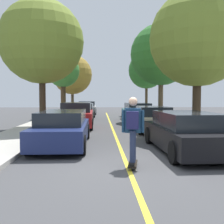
% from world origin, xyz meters
% --- Properties ---
extents(ground, '(80.00, 80.00, 0.00)m').
position_xyz_m(ground, '(0.00, 0.00, 0.00)').
color(ground, '#424244').
extents(center_line, '(0.12, 39.20, 0.01)m').
position_xyz_m(center_line, '(0.00, 4.00, 0.00)').
color(center_line, gold).
rests_on(center_line, ground).
extents(parked_car_left_nearest, '(1.90, 4.68, 1.30)m').
position_xyz_m(parked_car_left_nearest, '(-2.12, 3.07, 0.66)').
color(parked_car_left_nearest, navy).
rests_on(parked_car_left_nearest, ground).
extents(parked_car_left_near, '(2.03, 4.65, 1.49)m').
position_xyz_m(parked_car_left_near, '(-2.12, 9.19, 0.73)').
color(parked_car_left_near, maroon).
rests_on(parked_car_left_near, ground).
extents(parked_car_left_far, '(1.95, 4.22, 1.30)m').
position_xyz_m(parked_car_left_far, '(-2.12, 15.22, 0.64)').
color(parked_car_left_far, black).
rests_on(parked_car_left_far, ground).
extents(parked_car_left_farthest, '(2.06, 4.58, 1.35)m').
position_xyz_m(parked_car_left_farthest, '(-2.12, 21.81, 0.67)').
color(parked_car_left_farthest, '#B7B7BC').
rests_on(parked_car_left_farthest, ground).
extents(parked_car_right_nearest, '(2.05, 4.72, 1.32)m').
position_xyz_m(parked_car_right_nearest, '(2.12, 1.73, 0.65)').
color(parked_car_right_nearest, black).
rests_on(parked_car_right_nearest, ground).
extents(parked_car_right_near, '(1.97, 4.69, 1.31)m').
position_xyz_m(parked_car_right_near, '(2.11, 7.34, 0.64)').
color(parked_car_right_near, '#BCAD89').
rests_on(parked_car_right_near, ground).
extents(parked_car_right_far, '(2.09, 4.58, 1.36)m').
position_xyz_m(parked_car_right_far, '(2.12, 13.26, 0.67)').
color(parked_car_right_far, '#196066').
rests_on(parked_car_right_far, ground).
extents(street_tree_left_nearest, '(4.55, 4.55, 6.95)m').
position_xyz_m(street_tree_left_nearest, '(-3.87, 7.83, 4.80)').
color(street_tree_left_nearest, '#3D2D1E').
rests_on(street_tree_left_nearest, sidewalk_left).
extents(street_tree_left_near, '(2.81, 2.81, 5.33)m').
position_xyz_m(street_tree_left_near, '(-3.87, 16.12, 4.00)').
color(street_tree_left_near, '#4C3823').
rests_on(street_tree_left_near, sidewalk_left).
extents(street_tree_left_far, '(4.49, 4.49, 6.47)m').
position_xyz_m(street_tree_left_far, '(-3.87, 23.77, 4.36)').
color(street_tree_left_far, brown).
rests_on(street_tree_left_far, sidewalk_left).
extents(street_tree_right_nearest, '(4.51, 4.51, 6.68)m').
position_xyz_m(street_tree_right_nearest, '(3.87, 5.52, 4.55)').
color(street_tree_right_nearest, '#3D2D1E').
rests_on(street_tree_right_nearest, sidewalk_right).
extents(street_tree_right_near, '(4.59, 4.59, 7.14)m').
position_xyz_m(street_tree_right_near, '(3.87, 13.01, 4.97)').
color(street_tree_right_near, brown).
rests_on(street_tree_right_near, sidewalk_right).
extents(street_tree_right_far, '(3.56, 3.56, 6.05)m').
position_xyz_m(street_tree_right_far, '(3.87, 19.19, 4.40)').
color(street_tree_right_far, '#4C3823').
rests_on(street_tree_right_far, sidewalk_right).
extents(fire_hydrant, '(0.20, 0.20, 0.70)m').
position_xyz_m(fire_hydrant, '(-3.62, 8.00, 0.49)').
color(fire_hydrant, '#B2140F').
rests_on(fire_hydrant, sidewalk_left).
extents(skateboard, '(0.36, 0.87, 0.10)m').
position_xyz_m(skateboard, '(0.13, -0.13, 0.09)').
color(skateboard, black).
rests_on(skateboard, ground).
extents(skateboarder, '(0.59, 0.71, 1.72)m').
position_xyz_m(skateboarder, '(0.12, -0.16, 1.07)').
color(skateboarder, black).
rests_on(skateboarder, skateboard).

